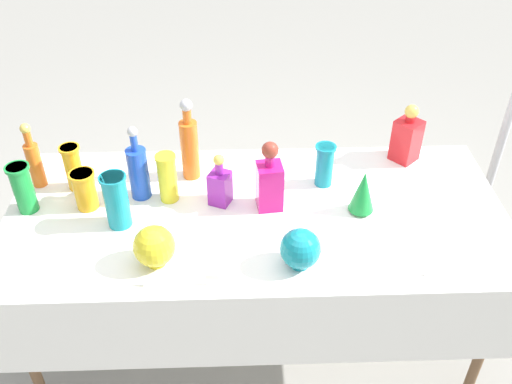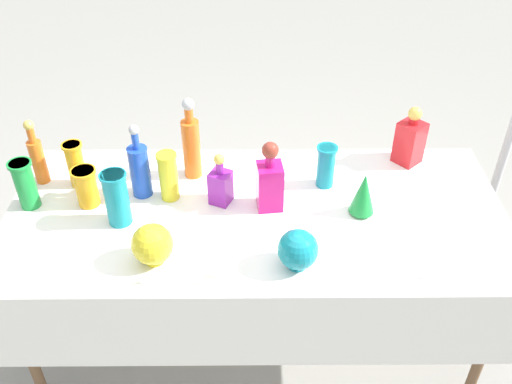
{
  "view_description": "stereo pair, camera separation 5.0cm",
  "coord_description": "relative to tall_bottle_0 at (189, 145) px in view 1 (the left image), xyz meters",
  "views": [
    {
      "loc": [
        -0.06,
        -1.8,
        2.24
      ],
      "look_at": [
        0.0,
        0.0,
        0.86
      ],
      "focal_mm": 40.0,
      "sensor_mm": 36.0,
      "label": 1
    },
    {
      "loc": [
        -0.01,
        -1.81,
        2.24
      ],
      "look_at": [
        0.0,
        0.0,
        0.86
      ],
      "focal_mm": 40.0,
      "sensor_mm": 36.0,
      "label": 2
    }
  ],
  "objects": [
    {
      "name": "tall_bottle_2",
      "position": [
        -0.66,
        -0.04,
        -0.03
      ],
      "size": [
        0.06,
        0.06,
        0.3
      ],
      "color": "orange",
      "rests_on": "display_table"
    },
    {
      "name": "square_decanter_1",
      "position": [
        0.13,
        -0.19,
        -0.07
      ],
      "size": [
        0.11,
        0.11,
        0.23
      ],
      "color": "purple",
      "rests_on": "display_table"
    },
    {
      "name": "slender_vase_2",
      "position": [
        -0.49,
        -0.07,
        -0.05
      ],
      "size": [
        0.09,
        0.09,
        0.21
      ],
      "color": "orange",
      "rests_on": "display_table"
    },
    {
      "name": "slender_vase_0",
      "position": [
        0.57,
        -0.08,
        -0.06
      ],
      "size": [
        0.09,
        0.09,
        0.19
      ],
      "color": "teal",
      "rests_on": "display_table"
    },
    {
      "name": "slender_vase_4",
      "position": [
        -0.66,
        -0.22,
        -0.05
      ],
      "size": [
        0.1,
        0.1,
        0.21
      ],
      "color": "#198C38",
      "rests_on": "display_table"
    },
    {
      "name": "cardboard_box_behind_left",
      "position": [
        0.58,
        0.72,
        -0.79
      ],
      "size": [
        0.5,
        0.49,
        0.33
      ],
      "color": "tan",
      "rests_on": "ground"
    },
    {
      "name": "display_table",
      "position": [
        0.28,
        -0.3,
        -0.22
      ],
      "size": [
        2.05,
        0.93,
        0.76
      ],
      "color": "white",
      "rests_on": "ground"
    },
    {
      "name": "price_tag_right",
      "position": [
        0.11,
        -0.66,
        -0.14
      ],
      "size": [
        0.05,
        0.02,
        0.04
      ],
      "primitive_type": "cube",
      "rotation": [
        -0.21,
        0.0,
        -0.04
      ],
      "color": "white",
      "rests_on": "display_table"
    },
    {
      "name": "ground_plane",
      "position": [
        0.28,
        -0.26,
        -0.92
      ],
      "size": [
        40.0,
        40.0,
        0.0
      ],
      "primitive_type": "plane",
      "color": "gray"
    },
    {
      "name": "square_decanter_0",
      "position": [
        0.33,
        -0.23,
        -0.03
      ],
      "size": [
        0.11,
        0.11,
        0.31
      ],
      "color": "#C61972",
      "rests_on": "display_table"
    },
    {
      "name": "tall_bottle_1",
      "position": [
        -0.2,
        -0.14,
        -0.03
      ],
      "size": [
        0.08,
        0.08,
        0.34
      ],
      "color": "blue",
      "rests_on": "display_table"
    },
    {
      "name": "price_tag_center",
      "position": [
        0.89,
        -0.64,
        -0.14
      ],
      "size": [
        0.05,
        0.02,
        0.04
      ],
      "primitive_type": "cube",
      "rotation": [
        -0.21,
        0.0,
        0.03
      ],
      "color": "white",
      "rests_on": "display_table"
    },
    {
      "name": "round_bowl_0",
      "position": [
        -0.1,
        -0.55,
        -0.08
      ],
      "size": [
        0.15,
        0.15,
        0.16
      ],
      "color": "yellow",
      "rests_on": "display_table"
    },
    {
      "name": "tall_bottle_0",
      "position": [
        0.0,
        0.0,
        0.0
      ],
      "size": [
        0.08,
        0.08,
        0.38
      ],
      "color": "orange",
      "rests_on": "display_table"
    },
    {
      "name": "round_bowl_1",
      "position": [
        0.42,
        -0.58,
        -0.08
      ],
      "size": [
        0.15,
        0.15,
        0.16
      ],
      "color": "teal",
      "rests_on": "display_table"
    },
    {
      "name": "price_tag_left",
      "position": [
        -0.11,
        -0.66,
        -0.14
      ],
      "size": [
        0.05,
        0.02,
        0.04
      ],
      "primitive_type": "cube",
      "rotation": [
        -0.21,
        0.0,
        0.07
      ],
      "color": "white",
      "rests_on": "display_table"
    },
    {
      "name": "slender_vase_5",
      "position": [
        -0.42,
        -0.2,
        -0.07
      ],
      "size": [
        0.1,
        0.1,
        0.17
      ],
      "color": "orange",
      "rests_on": "display_table"
    },
    {
      "name": "fluted_vase_0",
      "position": [
        0.7,
        -0.27,
        -0.06
      ],
      "size": [
        0.1,
        0.1,
        0.19
      ],
      "color": "#198C38",
      "rests_on": "display_table"
    },
    {
      "name": "square_decanter_2",
      "position": [
        0.97,
        0.1,
        -0.04
      ],
      "size": [
        0.15,
        0.15,
        0.28
      ],
      "color": "red",
      "rests_on": "display_table"
    },
    {
      "name": "slender_vase_1",
      "position": [
        -0.27,
        -0.32,
        -0.04
      ],
      "size": [
        0.1,
        0.1,
        0.23
      ],
      "color": "teal",
      "rests_on": "display_table"
    },
    {
      "name": "slender_vase_3",
      "position": [
        -0.08,
        -0.16,
        -0.05
      ],
      "size": [
        0.09,
        0.09,
        0.22
      ],
      "color": "yellow",
      "rests_on": "display_table"
    }
  ]
}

